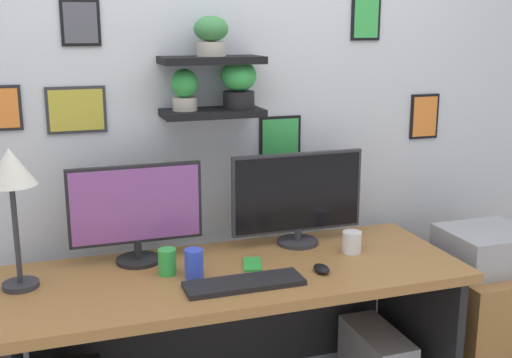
{
  "coord_description": "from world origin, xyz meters",
  "views": [
    {
      "loc": [
        -0.67,
        -2.23,
        1.68
      ],
      "look_at": [
        0.1,
        0.05,
        1.1
      ],
      "focal_mm": 44.81,
      "sensor_mm": 36.0,
      "label": 1
    }
  ],
  "objects": [
    {
      "name": "water_cup",
      "position": [
        -0.17,
        -0.02,
        0.81
      ],
      "size": [
        0.07,
        0.07,
        0.11
      ],
      "primitive_type": "cylinder",
      "color": "blue",
      "rests_on": "desk"
    },
    {
      "name": "pen_cup",
      "position": [
        -0.26,
        0.05,
        0.8
      ],
      "size": [
        0.07,
        0.07,
        0.1
      ],
      "primitive_type": "cylinder",
      "color": "green",
      "rests_on": "desk"
    },
    {
      "name": "back_wall_assembly",
      "position": [
        -0.0,
        0.44,
        1.35
      ],
      "size": [
        4.4,
        0.24,
        2.7
      ],
      "color": "silver",
      "rests_on": "ground"
    },
    {
      "name": "monitor_left",
      "position": [
        -0.35,
        0.22,
        0.96
      ],
      "size": [
        0.53,
        0.18,
        0.4
      ],
      "color": "black",
      "rests_on": "desk"
    },
    {
      "name": "cell_phone",
      "position": [
        0.08,
        0.03,
        0.76
      ],
      "size": [
        0.11,
        0.15,
        0.01
      ],
      "primitive_type": "cube",
      "rotation": [
        0.0,
        0.0,
        -0.29
      ],
      "color": "green",
      "rests_on": "desk"
    },
    {
      "name": "keyboard",
      "position": [
        -0.02,
        -0.16,
        0.76
      ],
      "size": [
        0.44,
        0.14,
        0.02
      ],
      "primitive_type": "cube",
      "color": "black",
      "rests_on": "desk"
    },
    {
      "name": "computer_mouse",
      "position": [
        0.31,
        -0.13,
        0.77
      ],
      "size": [
        0.06,
        0.09,
        0.03
      ],
      "primitive_type": "ellipsoid",
      "color": "black",
      "rests_on": "desk"
    },
    {
      "name": "printer",
      "position": [
        1.18,
        -0.01,
        0.71
      ],
      "size": [
        0.38,
        0.34,
        0.17
      ],
      "primitive_type": "cube",
      "color": "#9E9EA3",
      "rests_on": "drawer_cabinet"
    },
    {
      "name": "desk_lamp",
      "position": [
        -0.79,
        0.09,
        1.16
      ],
      "size": [
        0.18,
        0.18,
        0.52
      ],
      "color": "#2D2D33",
      "rests_on": "desk"
    },
    {
      "name": "drawer_cabinet",
      "position": [
        1.18,
        -0.01,
        0.31
      ],
      "size": [
        0.44,
        0.5,
        0.62
      ],
      "primitive_type": "cube",
      "color": "#9E6B38",
      "rests_on": "ground"
    },
    {
      "name": "desk",
      "position": [
        0.0,
        0.06,
        0.55
      ],
      "size": [
        1.79,
        0.68,
        0.75
      ],
      "color": "#9E6B38",
      "rests_on": "ground"
    },
    {
      "name": "monitor_right",
      "position": [
        0.35,
        0.22,
        0.96
      ],
      "size": [
        0.59,
        0.18,
        0.4
      ],
      "color": "#2D2D33",
      "rests_on": "desk"
    },
    {
      "name": "coffee_mug",
      "position": [
        0.52,
        0.04,
        0.8
      ],
      "size": [
        0.08,
        0.08,
        0.09
      ],
      "primitive_type": "cylinder",
      "color": "white",
      "rests_on": "desk"
    }
  ]
}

